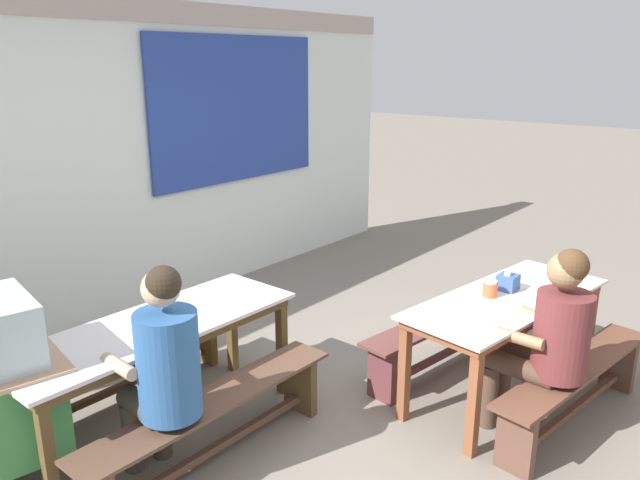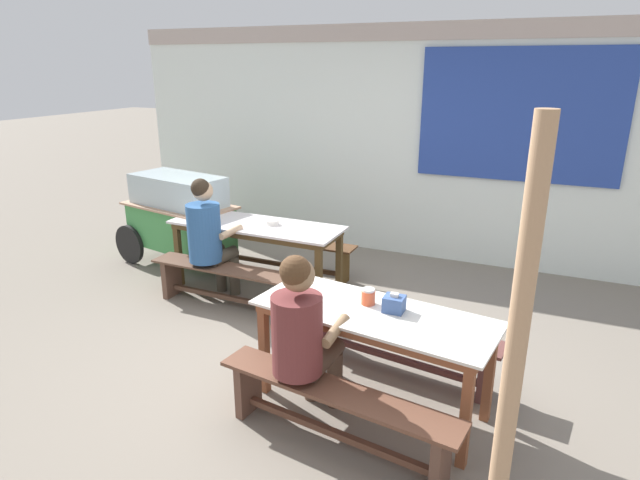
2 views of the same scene
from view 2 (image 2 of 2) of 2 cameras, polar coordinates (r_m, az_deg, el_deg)
ground_plane at (r=4.56m, az=-1.84°, el=-12.16°), size 40.00×40.00×0.00m
backdrop_wall at (r=6.64m, az=9.22°, el=10.69°), size 7.38×0.23×2.76m
dining_table_far at (r=5.59m, az=-6.84°, el=1.00°), size 1.84×0.66×0.73m
dining_table_near at (r=3.66m, az=5.73°, el=-8.75°), size 1.71×0.86×0.73m
bench_far_back at (r=6.13m, az=-4.23°, el=-1.10°), size 1.80×0.29×0.42m
bench_far_front at (r=5.32m, az=-9.55°, el=-4.45°), size 1.71×0.31×0.42m
bench_near_back at (r=4.25m, az=8.68°, el=-10.52°), size 1.58×0.47×0.42m
bench_near_front at (r=3.46m, az=1.58°, el=-17.60°), size 1.64×0.48×0.42m
food_cart at (r=6.49m, az=-14.86°, el=2.71°), size 1.73×0.97×1.09m
person_left_back_turned at (r=5.36m, az=-11.87°, el=0.62°), size 0.47×0.53×1.29m
person_near_front at (r=3.42m, az=-1.87°, el=-9.88°), size 0.44×0.59×1.24m
tissue_box at (r=3.62m, az=7.94°, el=-6.77°), size 0.14×0.13×0.13m
condiment_jar at (r=3.71m, az=5.19°, el=-6.05°), size 0.10×0.10×0.11m
soup_bowl at (r=5.51m, az=-5.12°, el=1.89°), size 0.14×0.14×0.05m
wooden_support_post at (r=2.60m, az=20.18°, el=-11.39°), size 0.10×0.10×2.15m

